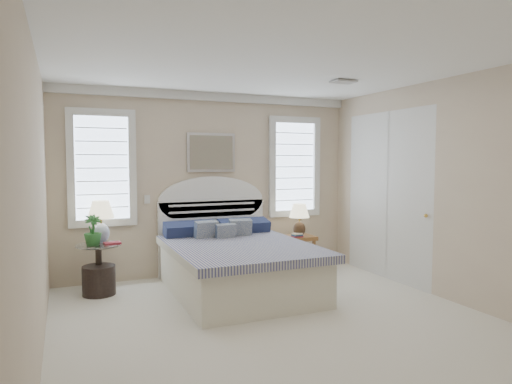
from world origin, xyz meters
The scene contains 21 objects.
floor centered at (0.00, 0.00, 0.00)m, with size 4.50×5.00×0.01m, color silver.
ceiling centered at (0.00, 0.00, 2.70)m, with size 4.50×5.00×0.01m, color white.
wall_back centered at (0.00, 2.50, 1.35)m, with size 4.50×0.02×2.70m, color #CAB297.
wall_left centered at (-2.25, 0.00, 1.35)m, with size 0.02×5.00×2.70m, color #CAB297.
wall_right centered at (2.25, 0.00, 1.35)m, with size 0.02×5.00×2.70m, color #CAB297.
crown_molding centered at (0.00, 2.46, 2.64)m, with size 4.50×0.08×0.12m, color silver.
hvac_vent centered at (1.20, 0.80, 2.68)m, with size 0.30×0.20×0.02m, color #B2B2B2.
switch_plate centered at (-0.95, 2.48, 1.15)m, with size 0.08×0.01×0.12m, color silver.
window_left centered at (-1.55, 2.48, 1.60)m, with size 0.90×0.06×1.60m, color #C9E0FF.
window_right centered at (1.40, 2.48, 1.60)m, with size 0.90×0.06×1.60m, color #C9E0FF.
painting centered at (0.00, 2.46, 1.82)m, with size 0.74×0.04×0.58m, color silver.
closet_door centered at (2.23, 1.20, 1.20)m, with size 0.02×1.80×2.40m, color silver.
bed centered at (0.00, 1.46, 0.39)m, with size 1.72×2.28×1.47m.
side_table_left centered at (-1.65, 2.05, 0.39)m, with size 0.56×0.56×0.63m.
nightstand_right centered at (1.30, 2.15, 0.39)m, with size 0.50×0.40×0.53m.
floor_pot centered at (-1.66, 1.95, 0.19)m, with size 0.41×0.41×0.37m, color black.
lamp_left centered at (-1.60, 2.19, 0.97)m, with size 0.41×0.41×0.55m.
lamp_right centered at (1.30, 2.11, 0.84)m, with size 0.36×0.36×0.51m.
potted_plant centered at (-1.72, 1.98, 0.82)m, with size 0.22×0.22×0.39m, color #396829.
books_left centered at (-1.49, 1.97, 0.64)m, with size 0.21×0.15×0.03m.
books_right centered at (1.23, 2.04, 0.56)m, with size 0.18×0.15×0.06m.
Camera 1 is at (-2.05, -4.06, 1.71)m, focal length 32.00 mm.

